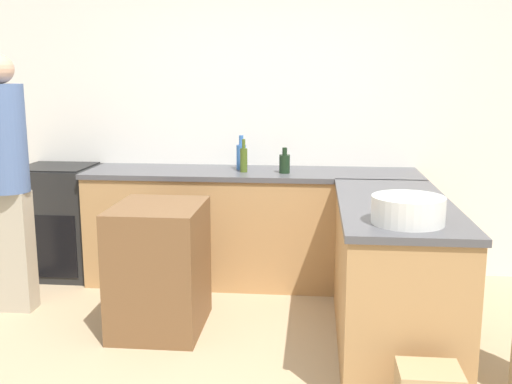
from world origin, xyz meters
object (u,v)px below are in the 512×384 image
island_table (160,267)px  person_by_range (7,173)px  range_oven (60,221)px  wine_bottle_dark (285,163)px  water_bottle_blue (241,156)px  mixing_bowl (408,210)px  olive_oil_bottle (244,159)px

island_table → person_by_range: bearing=169.4°
island_table → person_by_range: 1.30m
range_oven → island_table: size_ratio=1.11×
island_table → wine_bottle_dark: 1.35m
island_table → water_bottle_blue: (0.42, 1.07, 0.62)m
range_oven → mixing_bowl: 3.19m
mixing_bowl → water_bottle_blue: bearing=122.2°
mixing_bowl → range_oven: bearing=147.6°
mixing_bowl → water_bottle_blue: (-1.09, 1.73, 0.04)m
wine_bottle_dark → water_bottle_blue: water_bottle_blue is taller
mixing_bowl → water_bottle_blue: 2.05m
mixing_bowl → wine_bottle_dark: bearing=114.7°
olive_oil_bottle → person_by_range: size_ratio=0.14×
olive_oil_bottle → person_by_range: bearing=-155.5°
range_oven → mixing_bowl: mixing_bowl is taller
island_table → olive_oil_bottle: 1.21m
wine_bottle_dark → island_table: bearing=-130.6°
mixing_bowl → olive_oil_bottle: olive_oil_bottle is taller
island_table → range_oven: bearing=138.1°
mixing_bowl → island_table: bearing=156.5°
range_oven → wine_bottle_dark: wine_bottle_dark is taller
olive_oil_bottle → island_table: bearing=-116.0°
mixing_bowl → wine_bottle_dark: (-0.73, 1.58, 0.01)m
water_bottle_blue → mixing_bowl: bearing=-57.8°
island_table → wine_bottle_dark: (0.79, 0.92, 0.59)m
water_bottle_blue → wine_bottle_dark: bearing=-22.7°
water_bottle_blue → person_by_range: bearing=-151.1°
water_bottle_blue → olive_oil_bottle: water_bottle_blue is taller
wine_bottle_dark → person_by_range: 2.05m
water_bottle_blue → olive_oil_bottle: 0.14m
range_oven → water_bottle_blue: bearing=1.7°
wine_bottle_dark → olive_oil_bottle: size_ratio=0.77×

